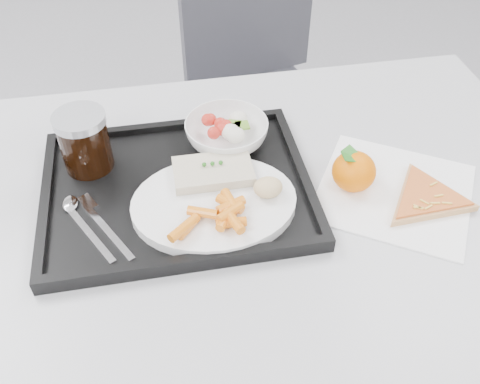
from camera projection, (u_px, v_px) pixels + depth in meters
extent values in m
cube|color=silver|center=(235.00, 212.00, 0.91)|extent=(1.20, 0.80, 0.03)
cylinder|color=#47474C|center=(0.00, 248.00, 1.34)|extent=(0.04, 0.04, 0.72)
cylinder|color=#47474C|center=(406.00, 193.00, 1.48)|extent=(0.04, 0.04, 0.72)
cube|color=#34343A|center=(260.00, 114.00, 1.60)|extent=(0.51, 0.51, 0.04)
cube|color=#34343A|center=(248.00, 6.00, 1.56)|extent=(0.41, 0.14, 0.46)
cylinder|color=#47474C|center=(212.00, 219.00, 1.61)|extent=(0.03, 0.03, 0.43)
cylinder|color=#47474C|center=(327.00, 204.00, 1.65)|extent=(0.03, 0.03, 0.43)
cylinder|color=#47474C|center=(197.00, 145.00, 1.86)|extent=(0.03, 0.03, 0.43)
cylinder|color=#47474C|center=(297.00, 134.00, 1.91)|extent=(0.03, 0.03, 0.43)
cube|color=black|center=(178.00, 190.00, 0.92)|extent=(0.45, 0.35, 0.01)
cube|color=black|center=(168.00, 126.00, 1.02)|extent=(0.45, 0.02, 0.01)
cube|color=black|center=(188.00, 260.00, 0.79)|extent=(0.45, 0.02, 0.01)
cube|color=black|center=(300.00, 169.00, 0.94)|extent=(0.02, 0.32, 0.01)
cube|color=black|center=(45.00, 201.00, 0.88)|extent=(0.02, 0.32, 0.01)
cylinder|color=white|center=(214.00, 203.00, 0.87)|extent=(0.27, 0.27, 0.02)
cube|color=beige|center=(213.00, 171.00, 0.90)|extent=(0.13, 0.08, 0.02)
sphere|color=#236B1C|center=(204.00, 165.00, 0.89)|extent=(0.01, 0.01, 0.01)
sphere|color=#236B1C|center=(212.00, 164.00, 0.89)|extent=(0.01, 0.01, 0.01)
sphere|color=#236B1C|center=(221.00, 163.00, 0.90)|extent=(0.01, 0.01, 0.01)
ellipsoid|color=#DDBB86|center=(268.00, 187.00, 0.86)|extent=(0.06, 0.05, 0.03)
imported|color=white|center=(227.00, 133.00, 0.98)|extent=(0.15, 0.15, 0.05)
cylinder|color=black|center=(85.00, 144.00, 0.92)|extent=(0.08, 0.08, 0.10)
cylinder|color=#A5A8AD|center=(79.00, 119.00, 0.88)|extent=(0.09, 0.09, 0.01)
cube|color=silver|center=(89.00, 233.00, 0.83)|extent=(0.08, 0.14, 0.00)
ellipsoid|color=silver|center=(70.00, 203.00, 0.88)|extent=(0.04, 0.05, 0.01)
cube|color=silver|center=(108.00, 231.00, 0.84)|extent=(0.08, 0.14, 0.00)
cube|color=silver|center=(88.00, 202.00, 0.88)|extent=(0.04, 0.04, 0.00)
cube|color=white|center=(394.00, 192.00, 0.92)|extent=(0.34, 0.34, 0.00)
ellipsoid|color=orange|center=(354.00, 171.00, 0.91)|extent=(0.09, 0.09, 0.07)
cube|color=#236B1C|center=(356.00, 158.00, 0.89)|extent=(0.05, 0.05, 0.02)
cube|color=#236B1C|center=(356.00, 158.00, 0.89)|extent=(0.05, 0.02, 0.02)
cylinder|color=#E0B373|center=(426.00, 199.00, 0.90)|extent=(0.26, 0.26, 0.01)
cylinder|color=#BD4119|center=(427.00, 195.00, 0.89)|extent=(0.23, 0.23, 0.00)
cube|color=#EABC47|center=(418.00, 207.00, 0.87)|extent=(0.01, 0.01, 0.00)
cube|color=#EABC47|center=(418.00, 208.00, 0.87)|extent=(0.02, 0.01, 0.00)
cube|color=#EABC47|center=(434.00, 184.00, 0.91)|extent=(0.02, 0.01, 0.00)
cube|color=#EABC47|center=(428.00, 207.00, 0.87)|extent=(0.02, 0.01, 0.00)
cube|color=#EABC47|center=(435.00, 203.00, 0.88)|extent=(0.02, 0.01, 0.00)
cube|color=#EABC47|center=(424.00, 202.00, 0.88)|extent=(0.01, 0.01, 0.00)
cube|color=#EABC47|center=(439.00, 196.00, 0.89)|extent=(0.02, 0.00, 0.00)
cube|color=#EABC47|center=(447.00, 203.00, 0.88)|extent=(0.02, 0.01, 0.00)
cylinder|color=orange|center=(230.00, 204.00, 0.84)|extent=(0.04, 0.04, 0.02)
cylinder|color=orange|center=(231.00, 205.00, 0.83)|extent=(0.05, 0.03, 0.02)
cylinder|color=orange|center=(231.00, 223.00, 0.82)|extent=(0.05, 0.02, 0.02)
cylinder|color=orange|center=(182.00, 230.00, 0.79)|extent=(0.05, 0.04, 0.02)
cylinder|color=orange|center=(230.00, 212.00, 0.82)|extent=(0.05, 0.04, 0.02)
cylinder|color=orange|center=(188.00, 227.00, 0.81)|extent=(0.04, 0.05, 0.02)
cylinder|color=orange|center=(202.00, 212.00, 0.83)|extent=(0.05, 0.03, 0.02)
cylinder|color=orange|center=(225.00, 218.00, 0.82)|extent=(0.04, 0.05, 0.02)
cylinder|color=orange|center=(230.00, 201.00, 0.84)|extent=(0.03, 0.05, 0.02)
cylinder|color=orange|center=(234.00, 221.00, 0.81)|extent=(0.03, 0.05, 0.02)
sphere|color=red|center=(214.00, 133.00, 0.96)|extent=(0.02, 0.02, 0.02)
sphere|color=red|center=(222.00, 129.00, 0.97)|extent=(0.02, 0.02, 0.02)
sphere|color=red|center=(208.00, 120.00, 0.99)|extent=(0.02, 0.02, 0.02)
sphere|color=red|center=(220.00, 124.00, 0.98)|extent=(0.02, 0.02, 0.02)
sphere|color=red|center=(226.00, 126.00, 0.98)|extent=(0.02, 0.02, 0.02)
sphere|color=red|center=(210.00, 120.00, 0.99)|extent=(0.02, 0.02, 0.02)
ellipsoid|color=silver|center=(236.00, 135.00, 0.96)|extent=(0.03, 0.03, 0.03)
ellipsoid|color=silver|center=(231.00, 132.00, 0.97)|extent=(0.03, 0.03, 0.03)
ellipsoid|color=silver|center=(238.00, 119.00, 0.99)|extent=(0.03, 0.03, 0.03)
cube|color=#5F9028|center=(242.00, 125.00, 0.97)|extent=(0.02, 0.02, 0.00)
cube|color=#5F9028|center=(234.00, 124.00, 0.97)|extent=(0.03, 0.03, 0.00)
cube|color=#5F9028|center=(234.00, 128.00, 0.96)|extent=(0.03, 0.03, 0.00)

